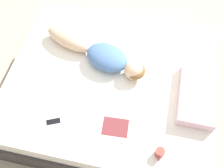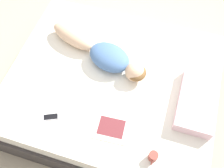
# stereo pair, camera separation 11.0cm
# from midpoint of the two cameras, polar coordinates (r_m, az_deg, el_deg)

# --- Properties ---
(ground_plane) EXTENTS (12.00, 12.00, 0.00)m
(ground_plane) POSITION_cam_midpoint_polar(r_m,az_deg,el_deg) (3.17, 1.14, -4.34)
(ground_plane) COLOR #B7A88E
(bed) EXTENTS (1.83, 2.16, 0.59)m
(bed) POSITION_cam_midpoint_polar(r_m,az_deg,el_deg) (2.91, 1.24, -1.81)
(bed) COLOR #383333
(bed) RESTS_ON ground_plane
(person) EXTENTS (0.58, 1.18, 0.19)m
(person) POSITION_cam_midpoint_polar(r_m,az_deg,el_deg) (2.72, -1.17, 6.88)
(person) COLOR #DBB28E
(person) RESTS_ON bed
(open_magazine) EXTENTS (0.58, 0.37, 0.01)m
(open_magazine) POSITION_cam_midpoint_polar(r_m,az_deg,el_deg) (2.46, 1.87, -6.65)
(open_magazine) COLOR silver
(open_magazine) RESTS_ON bed
(coffee_mug) EXTENTS (0.11, 0.08, 0.09)m
(coffee_mug) POSITION_cam_midpoint_polar(r_m,az_deg,el_deg) (2.32, 10.32, -15.33)
(coffee_mug) COLOR #993D33
(coffee_mug) RESTS_ON bed
(cell_phone) EXTENTS (0.12, 0.17, 0.01)m
(cell_phone) POSITION_cam_midpoint_polar(r_m,az_deg,el_deg) (2.50, -11.96, -7.07)
(cell_phone) COLOR silver
(cell_phone) RESTS_ON bed
(pillow) EXTENTS (0.65, 0.34, 0.12)m
(pillow) POSITION_cam_midpoint_polar(r_m,az_deg,el_deg) (2.60, 19.17, -3.57)
(pillow) COLOR beige
(pillow) RESTS_ON bed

